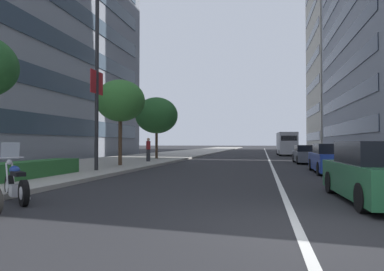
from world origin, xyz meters
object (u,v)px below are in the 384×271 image
at_px(car_following_behind, 334,159).
at_px(delivery_van_ahead, 287,143).
at_px(motorcycle_under_tarp, 16,184).
at_px(street_tree_mid_sidewalk, 120,101).
at_px(street_tree_far_plaza, 157,115).
at_px(pedestrian_on_plaza, 148,149).
at_px(street_lamp_with_banners, 103,67).
at_px(car_far_down_avenue, 382,174).
at_px(car_approaching_light, 308,155).

height_order(car_following_behind, delivery_van_ahead, delivery_van_ahead).
bearing_deg(motorcycle_under_tarp, street_tree_mid_sidewalk, -39.32).
distance_m(delivery_van_ahead, street_tree_mid_sidewalk, 25.41).
relative_size(street_tree_far_plaza, pedestrian_on_plaza, 3.08).
height_order(street_tree_mid_sidewalk, pedestrian_on_plaza, street_tree_mid_sidewalk).
height_order(motorcycle_under_tarp, pedestrian_on_plaza, pedestrian_on_plaza).
height_order(motorcycle_under_tarp, delivery_van_ahead, delivery_van_ahead).
relative_size(delivery_van_ahead, street_lamp_with_banners, 0.68).
distance_m(motorcycle_under_tarp, car_following_behind, 13.79).
distance_m(car_far_down_avenue, street_lamp_with_banners, 12.85).
bearing_deg(car_approaching_light, car_following_behind, -179.46).
relative_size(motorcycle_under_tarp, street_tree_mid_sidewalk, 0.34).
bearing_deg(motorcycle_under_tarp, car_following_behind, -92.66).
xyz_separation_m(car_following_behind, pedestrian_on_plaza, (5.88, 11.29, 0.32)).
xyz_separation_m(car_approaching_light, street_tree_mid_sidewalk, (-6.81, 11.38, 3.31)).
bearing_deg(motorcycle_under_tarp, car_approaching_light, -76.50).
bearing_deg(street_tree_far_plaza, pedestrian_on_plaza, -170.08).
bearing_deg(pedestrian_on_plaza, street_tree_mid_sidewalk, -118.67).
xyz_separation_m(car_following_behind, car_approaching_light, (8.31, 0.17, -0.05)).
xyz_separation_m(motorcycle_under_tarp, car_far_down_avenue, (1.63, -8.79, 0.26)).
xyz_separation_m(street_lamp_with_banners, pedestrian_on_plaza, (8.18, 0.44, -4.12)).
height_order(car_approaching_light, pedestrian_on_plaza, pedestrian_on_plaza).
relative_size(car_approaching_light, street_tree_far_plaza, 0.81).
distance_m(car_far_down_avenue, street_tree_mid_sidewalk, 15.25).
bearing_deg(motorcycle_under_tarp, street_tree_far_plaza, -42.51).
xyz_separation_m(car_approaching_light, street_tree_far_plaza, (2.08, 11.91, 3.16)).
xyz_separation_m(motorcycle_under_tarp, pedestrian_on_plaza, (16.05, 1.98, 0.56)).
relative_size(car_following_behind, pedestrian_on_plaza, 2.79).
distance_m(street_lamp_with_banners, street_tree_far_plaza, 12.82).
bearing_deg(pedestrian_on_plaza, car_approaching_light, -12.99).
bearing_deg(street_tree_far_plaza, street_tree_mid_sidewalk, -176.59).
height_order(delivery_van_ahead, street_lamp_with_banners, street_lamp_with_banners).
distance_m(motorcycle_under_tarp, pedestrian_on_plaza, 16.19).
relative_size(car_approaching_light, pedestrian_on_plaza, 2.48).
bearing_deg(car_approaching_light, street_tree_far_plaza, 79.45).
distance_m(motorcycle_under_tarp, car_approaching_light, 20.62).
height_order(car_approaching_light, street_lamp_with_banners, street_lamp_with_banners).
xyz_separation_m(delivery_van_ahead, street_lamp_with_banners, (-26.57, 10.30, 3.68)).
xyz_separation_m(car_following_behind, street_tree_far_plaza, (10.39, 12.08, 3.10)).
distance_m(car_approaching_light, pedestrian_on_plaza, 11.39).
height_order(car_far_down_avenue, car_approaching_light, car_far_down_avenue).
xyz_separation_m(motorcycle_under_tarp, street_tree_far_plaza, (20.56, 2.77, 3.34)).
bearing_deg(car_approaching_light, delivery_van_ahead, 0.76).
relative_size(car_approaching_light, street_tree_mid_sidewalk, 0.83).
xyz_separation_m(street_tree_mid_sidewalk, street_tree_far_plaza, (8.89, 0.53, -0.15)).
height_order(car_following_behind, street_lamp_with_banners, street_lamp_with_banners).
distance_m(car_following_behind, car_approaching_light, 8.31).
distance_m(car_far_down_avenue, pedestrian_on_plaza, 18.00).
bearing_deg(street_lamp_with_banners, motorcycle_under_tarp, -168.93).
xyz_separation_m(car_approaching_light, delivery_van_ahead, (15.96, 0.39, 0.81)).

